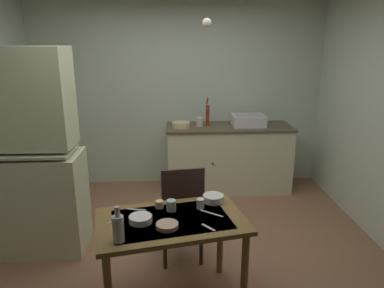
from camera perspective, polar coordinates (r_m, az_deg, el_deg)
ground_plane at (r=3.73m, az=-1.46°, el=-16.84°), size 5.05×5.05×0.00m
wall_back at (r=5.14m, az=-2.16°, el=7.88°), size 4.15×0.10×2.59m
hutch_cabinet at (r=3.75m, az=-25.09°, el=-2.50°), size 1.03×0.52×1.99m
counter_cabinet at (r=5.03m, az=5.82°, el=-2.19°), size 1.71×0.64×0.92m
sink_basin at (r=4.93m, az=9.01°, el=3.78°), size 0.44×0.34×0.15m
hand_pump at (r=4.87m, az=2.51°, el=4.92°), size 0.05×0.27×0.39m
mixing_bowl_counter at (r=4.79m, az=-1.77°, el=3.09°), size 0.24×0.24×0.07m
stoneware_crock at (r=4.87m, az=1.23°, el=3.60°), size 0.10×0.10×0.12m
dining_table at (r=2.80m, az=-3.31°, el=-13.85°), size 1.23×0.89×0.74m
chair_far_side at (r=3.36m, az=-1.72°, el=-10.80°), size 0.45×0.45×0.97m
serving_bowl_wide at (r=2.73m, az=-8.23°, el=-11.80°), size 0.17×0.17×0.05m
soup_bowl_small at (r=2.64m, az=-4.00°, el=-12.88°), size 0.16×0.16×0.03m
sauce_dish at (r=3.02m, az=3.43°, el=-8.67°), size 0.17×0.17×0.06m
mug_dark at (r=2.92m, az=-5.25°, el=-9.59°), size 0.07×0.07×0.06m
mug_tall at (r=2.89m, az=1.36°, el=-9.53°), size 0.06×0.06×0.08m
teacup_cream at (r=2.86m, az=-3.34°, el=-9.80°), size 0.08×0.08×0.09m
glass_bottle at (r=2.48m, az=-11.74°, el=-12.99°), size 0.08×0.08×0.26m
table_knife at (r=2.83m, az=3.15°, el=-11.03°), size 0.18×0.13×0.00m
teaspoon_near_bowl at (r=2.64m, az=2.63°, el=-13.19°), size 0.10×0.11×0.00m
teaspoon_by_cup at (r=2.77m, az=-12.14°, el=-11.98°), size 0.12×0.09×0.00m
serving_spoon at (r=2.92m, az=-8.85°, el=-10.34°), size 0.15×0.05×0.00m
pendant_bulb at (r=3.29m, az=2.40°, el=18.82°), size 0.08×0.08×0.08m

